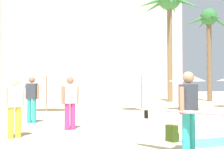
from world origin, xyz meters
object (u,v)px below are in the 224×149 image
person_far_left (70,101)px  person_mid_right (32,97)px  palm_tree_left (170,7)px  cafe_umbrella_1 (142,71)px  person_mid_center (192,111)px  cafe_umbrella_0 (187,77)px  person_near_left (15,105)px  palm_tree_far_left (209,28)px  beach_towel (216,142)px  backpack (172,134)px  cafe_umbrella_4 (47,72)px

person_far_left → person_mid_right: (-1.19, 2.17, 0.03)m
palm_tree_left → cafe_umbrella_1: (-5.62, -8.20, -6.14)m
palm_tree_left → cafe_umbrella_1: size_ratio=4.16×
cafe_umbrella_1 → person_mid_center: 11.48m
cafe_umbrella_0 → cafe_umbrella_1: cafe_umbrella_1 is taller
person_near_left → person_far_left: 2.04m
person_mid_right → person_far_left: bearing=-125.0°
palm_tree_far_left → person_near_left: (-16.02, -16.05, -5.77)m
cafe_umbrella_0 → beach_towel: 10.60m
cafe_umbrella_1 → person_mid_right: (-6.05, -4.44, -1.25)m
person_near_left → cafe_umbrella_1: bearing=-58.3°
palm_tree_far_left → beach_towel: (-11.06, -17.97, -6.66)m
cafe_umbrella_0 → palm_tree_far_left: bearing=51.4°
beach_towel → person_far_left: 4.64m
palm_tree_far_left → cafe_umbrella_0: size_ratio=3.94×
cafe_umbrella_1 → beach_towel: (-1.55, -9.72, -2.22)m
backpack → person_mid_center: bearing=-117.0°
palm_tree_far_left → person_mid_center: 23.65m
cafe_umbrella_4 → person_mid_center: bearing=-78.7°
palm_tree_left → cafe_umbrella_4: bearing=-145.4°
palm_tree_left → backpack: (-8.21, -17.57, -8.16)m
person_mid_center → person_far_left: size_ratio=1.64×
cafe_umbrella_1 → person_near_left: bearing=-129.8°
palm_tree_far_left → person_far_left: size_ratio=4.92×
cafe_umbrella_1 → cafe_umbrella_4: size_ratio=0.99×
cafe_umbrella_1 → backpack: cafe_umbrella_1 is taller
cafe_umbrella_4 → person_near_left: size_ratio=1.48×
palm_tree_far_left → palm_tree_left: size_ratio=0.84×
palm_tree_left → cafe_umbrella_0: (-2.87, -8.41, -6.46)m
cafe_umbrella_0 → backpack: size_ratio=5.10×
palm_tree_far_left → person_mid_right: size_ratio=4.77×
backpack → palm_tree_far_left: bearing=40.6°
person_mid_center → person_mid_right: bearing=174.9°
cafe_umbrella_1 → person_near_left: cafe_umbrella_1 is taller
person_near_left → cafe_umbrella_4: bearing=-26.7°
person_far_left → backpack: bearing=21.3°
cafe_umbrella_4 → person_mid_right: bearing=-98.6°
backpack → palm_tree_left: bearing=50.1°
person_near_left → person_far_left: (1.65, 1.20, 0.03)m
person_mid_center → palm_tree_far_left: bearing=116.7°
palm_tree_left → person_far_left: (-10.48, -14.81, -7.42)m
palm_tree_left → person_mid_center: bearing=-114.0°
backpack → person_mid_right: size_ratio=0.24×
palm_tree_far_left → cafe_umbrella_4: (-14.79, -7.57, -4.48)m
beach_towel → palm_tree_left: bearing=68.2°
cafe_umbrella_1 → person_far_left: cafe_umbrella_1 is taller
palm_tree_left → person_mid_center: (-8.56, -19.22, -7.44)m
cafe_umbrella_0 → beach_towel: cafe_umbrella_0 is taller
cafe_umbrella_0 → person_near_left: size_ratio=1.30×
cafe_umbrella_0 → person_near_left: cafe_umbrella_0 is taller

